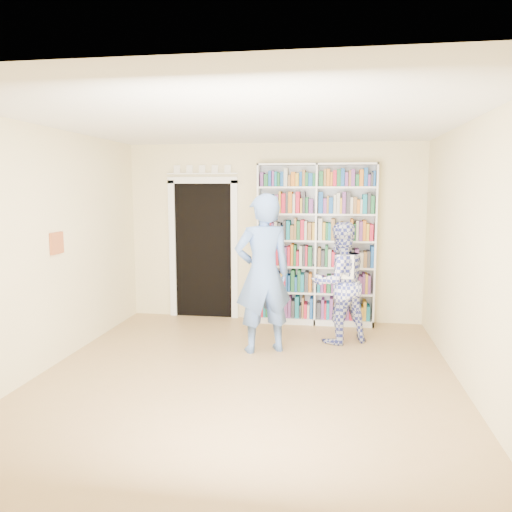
{
  "coord_description": "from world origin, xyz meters",
  "views": [
    {
      "loc": [
        0.89,
        -5.07,
        2.02
      ],
      "look_at": [
        -0.02,
        0.9,
        1.2
      ],
      "focal_mm": 35.0,
      "sensor_mm": 36.0,
      "label": 1
    }
  ],
  "objects": [
    {
      "name": "floor",
      "position": [
        0.0,
        0.0,
        0.0
      ],
      "size": [
        5.0,
        5.0,
        0.0
      ],
      "primitive_type": "plane",
      "color": "#A37E4F",
      "rests_on": "ground"
    },
    {
      "name": "ceiling",
      "position": [
        0.0,
        0.0,
        2.7
      ],
      "size": [
        5.0,
        5.0,
        0.0
      ],
      "primitive_type": "plane",
      "rotation": [
        3.14,
        0.0,
        0.0
      ],
      "color": "white",
      "rests_on": "wall_back"
    },
    {
      "name": "wall_back",
      "position": [
        0.0,
        2.5,
        1.35
      ],
      "size": [
        4.5,
        0.0,
        4.5
      ],
      "primitive_type": "plane",
      "rotation": [
        1.57,
        0.0,
        0.0
      ],
      "color": "beige",
      "rests_on": "floor"
    },
    {
      "name": "wall_left",
      "position": [
        -2.25,
        0.0,
        1.35
      ],
      "size": [
        0.0,
        5.0,
        5.0
      ],
      "primitive_type": "plane",
      "rotation": [
        1.57,
        0.0,
        1.57
      ],
      "color": "beige",
      "rests_on": "floor"
    },
    {
      "name": "wall_right",
      "position": [
        2.25,
        0.0,
        1.35
      ],
      "size": [
        0.0,
        5.0,
        5.0
      ],
      "primitive_type": "plane",
      "rotation": [
        1.57,
        0.0,
        -1.57
      ],
      "color": "beige",
      "rests_on": "floor"
    },
    {
      "name": "bookshelf",
      "position": [
        0.66,
        2.34,
        1.2
      ],
      "size": [
        1.73,
        0.33,
        2.38
      ],
      "rotation": [
        0.0,
        0.0,
        0.38
      ],
      "color": "white",
      "rests_on": "floor"
    },
    {
      "name": "doorway",
      "position": [
        -1.1,
        2.48,
        1.18
      ],
      "size": [
        1.1,
        0.08,
        2.43
      ],
      "color": "black",
      "rests_on": "floor"
    },
    {
      "name": "wall_art",
      "position": [
        -2.23,
        0.2,
        1.4
      ],
      "size": [
        0.03,
        0.25,
        0.25
      ],
      "primitive_type": "cube",
      "color": "brown",
      "rests_on": "wall_left"
    },
    {
      "name": "man_blue",
      "position": [
        0.06,
        0.92,
        0.98
      ],
      "size": [
        0.85,
        0.73,
        1.96
      ],
      "primitive_type": "imported",
      "rotation": [
        0.0,
        0.0,
        3.57
      ],
      "color": "#5376BA",
      "rests_on": "floor"
    },
    {
      "name": "man_plaid",
      "position": [
        1.0,
        1.44,
        0.8
      ],
      "size": [
        0.97,
        0.9,
        1.6
      ],
      "primitive_type": "imported",
      "rotation": [
        0.0,
        0.0,
        3.64
      ],
      "color": "#303792",
      "rests_on": "floor"
    },
    {
      "name": "paper_sheet",
      "position": [
        1.06,
        1.24,
        1.04
      ],
      "size": [
        0.22,
        0.01,
        0.31
      ],
      "primitive_type": "cube",
      "rotation": [
        0.0,
        0.0,
        0.01
      ],
      "color": "white",
      "rests_on": "man_plaid"
    }
  ]
}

